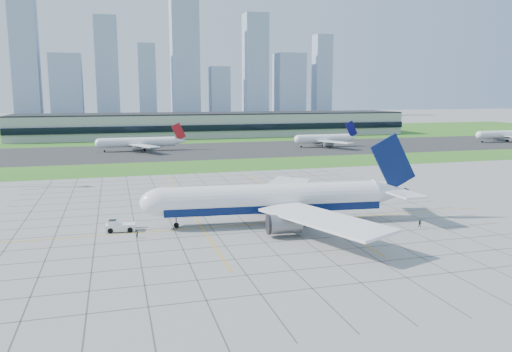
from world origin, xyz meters
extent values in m
plane|color=gray|center=(0.00, 0.00, 0.00)|extent=(1400.00, 1400.00, 0.00)
cube|color=#2C7320|center=(0.00, 90.00, 0.02)|extent=(700.00, 35.00, 0.04)
cube|color=#383838|center=(0.00, 145.00, 0.03)|extent=(700.00, 75.00, 0.04)
cube|color=#2C7320|center=(0.00, 255.00, 0.02)|extent=(700.00, 145.00, 0.04)
cube|color=#474744|center=(-48.00, 10.00, 0.01)|extent=(0.18, 130.00, 0.02)
cube|color=#474744|center=(-40.00, 10.00, 0.01)|extent=(0.18, 130.00, 0.02)
cube|color=#474744|center=(-32.00, 10.00, 0.01)|extent=(0.18, 130.00, 0.02)
cube|color=#474744|center=(-24.00, 10.00, 0.01)|extent=(0.18, 130.00, 0.02)
cube|color=#474744|center=(-16.00, 10.00, 0.01)|extent=(0.18, 130.00, 0.02)
cube|color=#474744|center=(-8.00, 10.00, 0.01)|extent=(0.18, 130.00, 0.02)
cube|color=#474744|center=(0.00, 10.00, 0.01)|extent=(0.18, 130.00, 0.02)
cube|color=#474744|center=(8.00, 10.00, 0.01)|extent=(0.18, 130.00, 0.02)
cube|color=#474744|center=(16.00, 10.00, 0.01)|extent=(0.18, 130.00, 0.02)
cube|color=#474744|center=(24.00, 10.00, 0.01)|extent=(0.18, 130.00, 0.02)
cube|color=#474744|center=(32.00, 10.00, 0.01)|extent=(0.18, 130.00, 0.02)
cube|color=#474744|center=(40.00, 10.00, 0.01)|extent=(0.18, 130.00, 0.02)
cube|color=#474744|center=(48.00, 10.00, 0.01)|extent=(0.18, 130.00, 0.02)
cube|color=#474744|center=(0.00, -40.00, 0.01)|extent=(110.00, 0.18, 0.02)
cube|color=#474744|center=(0.00, -32.00, 0.01)|extent=(110.00, 0.18, 0.02)
cube|color=#474744|center=(0.00, -24.00, 0.01)|extent=(110.00, 0.18, 0.02)
cube|color=#474744|center=(0.00, -16.00, 0.01)|extent=(110.00, 0.18, 0.02)
cube|color=#474744|center=(0.00, -8.00, 0.01)|extent=(110.00, 0.18, 0.02)
cube|color=#474744|center=(0.00, 0.00, 0.01)|extent=(110.00, 0.18, 0.02)
cube|color=#474744|center=(0.00, 8.00, 0.01)|extent=(110.00, 0.18, 0.02)
cube|color=#474744|center=(0.00, 16.00, 0.01)|extent=(110.00, 0.18, 0.02)
cube|color=#474744|center=(0.00, 24.00, 0.01)|extent=(110.00, 0.18, 0.02)
cube|color=#474744|center=(0.00, 32.00, 0.01)|extent=(110.00, 0.18, 0.02)
cube|color=#474744|center=(0.00, 40.00, 0.01)|extent=(110.00, 0.18, 0.02)
cube|color=#474744|center=(0.00, 48.00, 0.01)|extent=(110.00, 0.18, 0.02)
cube|color=#474744|center=(0.00, 56.00, 0.01)|extent=(110.00, 0.18, 0.02)
cube|color=#474744|center=(0.00, 64.00, 0.01)|extent=(110.00, 0.18, 0.02)
cube|color=#E2A80B|center=(0.00, -2.00, 0.02)|extent=(120.00, 0.25, 0.03)
cube|color=#E2A80B|center=(-10.00, 20.00, 0.02)|extent=(0.25, 100.00, 0.03)
cube|color=#E2A80B|center=(18.00, 20.00, 0.02)|extent=(0.25, 100.00, 0.03)
cube|color=#B7B7B2|center=(40.00, 230.00, 7.50)|extent=(260.00, 42.00, 15.00)
cube|color=black|center=(40.00, 208.50, 7.00)|extent=(260.00, 1.00, 4.00)
cube|color=black|center=(40.00, 230.00, 15.40)|extent=(260.00, 42.00, 0.80)
cube|color=#92A4BF|center=(-120.00, 520.00, 80.00)|extent=(28.00, 25.20, 160.00)
cube|color=#92A4BF|center=(-78.00, 520.00, 37.00)|extent=(35.00, 31.50, 74.00)
cube|color=#92A4BF|center=(-32.00, 520.00, 59.00)|extent=(26.00, 23.40, 118.00)
cube|color=#92A4BF|center=(14.00, 520.00, 44.00)|extent=(20.00, 18.00, 88.00)
cube|color=#92A4BF|center=(60.00, 520.00, 75.00)|extent=(33.00, 29.70, 150.00)
cube|color=#92A4BF|center=(103.00, 520.00, 31.00)|extent=(24.00, 21.60, 62.00)
cube|color=#92A4BF|center=(150.00, 520.00, 64.00)|extent=(29.00, 26.10, 128.00)
cube|color=#92A4BF|center=(196.00, 520.00, 40.00)|extent=(36.00, 32.40, 80.00)
cube|color=#92A4BF|center=(242.00, 520.00, 52.50)|extent=(22.00, 19.80, 105.00)
cylinder|color=white|center=(5.96, -2.32, 5.84)|extent=(48.38, 10.77, 6.26)
cube|color=#071546|center=(5.96, -2.32, 3.86)|extent=(48.34, 10.35, 1.67)
ellipsoid|color=white|center=(-17.94, -0.06, 5.84)|extent=(10.57, 7.18, 6.26)
cube|color=black|center=(-20.22, 0.16, 6.37)|extent=(2.60, 3.54, 0.63)
cone|color=white|center=(33.49, -4.94, 6.16)|extent=(8.87, 6.71, 5.95)
cube|color=#071546|center=(34.01, -4.99, 13.15)|extent=(11.38, 1.59, 13.32)
cube|color=white|center=(13.77, 13.71, 4.80)|extent=(23.26, 29.84, 1.01)
cube|color=white|center=(10.61, -19.54, 4.80)|extent=(19.08, 30.66, 1.01)
cylinder|color=slate|center=(6.99, 8.58, 2.71)|extent=(7.13, 4.59, 3.97)
cylinder|color=slate|center=(4.92, -13.23, 2.71)|extent=(7.13, 4.59, 3.97)
cylinder|color=gray|center=(-15.34, -0.30, 1.36)|extent=(0.41, 0.41, 2.71)
cylinder|color=black|center=(-15.34, -0.30, 0.57)|extent=(1.19, 0.63, 1.15)
cylinder|color=black|center=(11.47, 0.51, 0.68)|extent=(1.47, 1.37, 1.36)
cylinder|color=black|center=(10.84, -6.14, 0.68)|extent=(1.47, 1.37, 1.36)
cube|color=white|center=(-26.94, 0.24, 0.90)|extent=(6.22, 3.35, 1.40)
cube|color=white|center=(-28.53, 0.39, 1.89)|extent=(1.99, 2.35, 1.10)
cube|color=black|center=(-28.53, 0.39, 2.09)|extent=(1.78, 2.14, 0.70)
cube|color=gray|center=(-22.67, -0.17, 0.60)|extent=(3.00, 0.46, 0.18)
cylinder|color=black|center=(-28.80, 1.72, 0.55)|extent=(1.14, 0.60, 1.10)
cylinder|color=black|center=(-29.05, -0.86, 0.55)|extent=(1.14, 0.60, 1.10)
cylinder|color=black|center=(-24.83, 1.34, 0.55)|extent=(1.14, 0.60, 1.10)
cylinder|color=black|center=(-25.08, -1.24, 0.55)|extent=(1.14, 0.60, 1.10)
imported|color=black|center=(-23.85, -5.84, 0.81)|extent=(0.63, 0.70, 1.62)
imported|color=black|center=(35.56, -14.47, 0.84)|extent=(1.01, 0.92, 1.67)
cylinder|color=white|center=(-16.00, 151.71, 4.50)|extent=(36.92, 4.80, 4.80)
cube|color=#B1141B|center=(4.51, 151.71, 9.50)|extent=(7.46, 0.40, 9.15)
cube|color=white|center=(-13.43, 162.71, 3.70)|extent=(13.89, 20.66, 0.40)
cube|color=white|center=(-13.43, 140.71, 3.70)|extent=(13.89, 20.66, 0.40)
cylinder|color=black|center=(-12.92, 153.91, 0.50)|extent=(1.00, 1.00, 1.00)
cylinder|color=black|center=(-12.92, 149.51, 0.50)|extent=(1.00, 1.00, 1.00)
cylinder|color=white|center=(81.97, 144.12, 4.50)|extent=(29.28, 4.80, 4.80)
cube|color=#0A0855|center=(98.23, 144.12, 9.50)|extent=(7.46, 0.40, 9.15)
cube|color=white|center=(84.00, 155.12, 3.70)|extent=(13.89, 20.66, 0.40)
cube|color=white|center=(84.00, 133.12, 3.70)|extent=(13.89, 20.66, 0.40)
cylinder|color=black|center=(84.41, 146.32, 0.50)|extent=(1.00, 1.00, 1.00)
cylinder|color=black|center=(84.41, 141.92, 0.50)|extent=(1.00, 1.00, 1.00)
cylinder|color=white|center=(199.01, 140.97, 4.50)|extent=(37.50, 4.80, 4.80)
cube|color=white|center=(201.61, 151.97, 3.70)|extent=(13.89, 20.66, 0.40)
cylinder|color=black|center=(202.13, 143.17, 0.50)|extent=(1.00, 1.00, 1.00)
camera|label=1|loc=(-27.40, -105.57, 28.70)|focal=35.00mm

